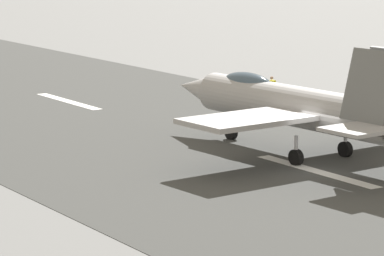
# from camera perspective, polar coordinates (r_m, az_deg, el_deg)

# --- Properties ---
(ground_plane) EXTENTS (400.00, 400.00, 0.00)m
(ground_plane) POSITION_cam_1_polar(r_m,az_deg,el_deg) (49.19, 6.17, -2.19)
(ground_plane) COLOR slate
(runway_strip) EXTENTS (240.00, 26.00, 0.02)m
(runway_strip) POSITION_cam_1_polar(r_m,az_deg,el_deg) (49.18, 6.18, -2.18)
(runway_strip) COLOR #3E3F3D
(runway_strip) RESTS_ON ground
(fighter_jet) EXTENTS (17.52, 13.84, 5.66)m
(fighter_jet) POSITION_cam_1_polar(r_m,az_deg,el_deg) (51.90, 5.49, 1.24)
(fighter_jet) COLOR #9E9D9C
(fighter_jet) RESTS_ON ground
(crew_person) EXTENTS (0.31, 0.70, 1.61)m
(crew_person) POSITION_cam_1_polar(r_m,az_deg,el_deg) (68.97, 4.27, 2.11)
(crew_person) COLOR #1E2338
(crew_person) RESTS_ON ground
(marker_cone_far) EXTENTS (0.44, 0.44, 0.55)m
(marker_cone_far) POSITION_cam_1_polar(r_m,az_deg,el_deg) (78.37, 1.21, 2.72)
(marker_cone_far) COLOR orange
(marker_cone_far) RESTS_ON ground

